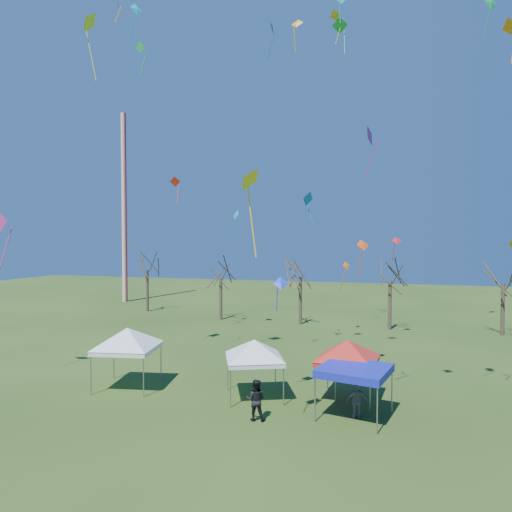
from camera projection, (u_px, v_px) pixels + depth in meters
The scene contains 33 objects.
ground at pixel (251, 422), 20.56m from camera, with size 140.00×140.00×0.00m, color #2A4616.
radio_mast at pixel (124, 208), 60.60m from camera, with size 0.70×0.70×25.00m, color silver.
tree_0 at pixel (147, 255), 52.45m from camera, with size 3.83×3.83×8.44m.
tree_1 at pixel (221, 264), 47.02m from camera, with size 3.42×3.42×7.54m.
tree_2 at pixel (300, 260), 44.38m from camera, with size 3.71×3.71×8.18m.
tree_3 at pixel (390, 264), 41.71m from camera, with size 3.59×3.59×7.91m.
tree_4 at pixel (504, 265), 39.05m from camera, with size 3.58×3.58×7.89m.
tent_white_west at pixel (127, 332), 25.36m from camera, with size 4.31×4.31×3.86m.
tent_white_mid at pixel (254, 343), 23.71m from camera, with size 3.70×3.70×3.52m.
tent_red at pixel (347, 344), 23.32m from camera, with size 4.06×4.06×3.60m.
tent_blue at pixel (355, 371), 21.11m from camera, with size 3.58×3.58×2.36m.
person_dark at pixel (256, 400), 20.78m from camera, with size 0.91×0.71×1.88m, color black.
person_grey at pixel (357, 401), 21.01m from camera, with size 0.96×0.40×1.64m, color slate.
kite_3 at pixel (340, 26), 38.30m from camera, with size 1.44×1.08×3.15m.
kite_26 at pixel (335, 16), 38.50m from camera, with size 1.32×1.27×3.16m.
kite_11 at pixel (308, 199), 33.60m from camera, with size 0.98×1.27×2.57m.
kite_13 at pixel (235, 215), 41.11m from camera, with size 1.07×1.07×2.62m.
kite_20 at pixel (118, 5), 25.84m from camera, with size 0.47×0.63×1.43m.
kite_17 at pixel (363, 246), 28.00m from camera, with size 0.96×0.88×2.46m.
kite_7 at pixel (136, 10), 33.34m from camera, with size 1.03×1.16×3.07m.
kite_9 at pixel (511, 27), 18.22m from camera, with size 0.84×0.86×1.88m.
kite_2 at pixel (175, 182), 45.61m from camera, with size 1.19×0.75×2.76m.
kite_21 at pixel (141, 48), 33.14m from camera, with size 0.87×0.67×2.53m.
kite_1 at pixel (281, 284), 23.64m from camera, with size 0.95×0.78×1.83m.
kite_8 at pixel (89, 22), 27.25m from camera, with size 1.18×1.54×3.98m.
kite_19 at pixel (396, 241), 37.34m from camera, with size 0.88×0.74×1.99m.
kite_24 at pixel (272, 27), 29.32m from camera, with size 0.60×1.03×2.59m.
kite_22 at pixel (346, 267), 39.95m from camera, with size 1.01×1.02×2.74m.
kite_18 at pixel (297, 24), 27.68m from camera, with size 0.85×0.60×2.00m.
kite_6 at pixel (491, 3), 36.56m from camera, with size 1.19×1.16×3.19m.
kite_14 at pixel (0, 221), 26.50m from camera, with size 1.32×0.94×3.47m.
kite_5 at pixel (249, 181), 17.26m from camera, with size 0.95×1.21×3.44m.
kite_27 at pixel (371, 136), 20.78m from camera, with size 0.66×1.05×2.49m.
Camera 1 is at (5.94, -19.39, 8.22)m, focal length 32.00 mm.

